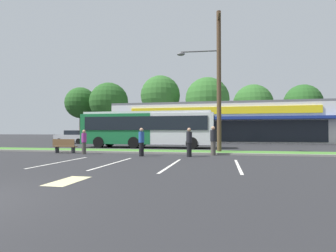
# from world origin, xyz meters

# --- Properties ---
(grass_median) EXTENTS (56.00, 2.20, 0.12)m
(grass_median) POSITION_xyz_m (0.00, 14.00, 0.06)
(grass_median) COLOR #427A2D
(grass_median) RESTS_ON ground_plane
(curb_lip) EXTENTS (56.00, 0.24, 0.12)m
(curb_lip) POSITION_xyz_m (0.00, 12.78, 0.06)
(curb_lip) COLOR gray
(curb_lip) RESTS_ON ground_plane
(parking_stripe_0) EXTENTS (0.12, 4.80, 0.01)m
(parking_stripe_0) POSITION_xyz_m (-2.03, 7.20, 0.00)
(parking_stripe_0) COLOR silver
(parking_stripe_0) RESTS_ON ground_plane
(parking_stripe_1) EXTENTS (0.12, 4.80, 0.01)m
(parking_stripe_1) POSITION_xyz_m (0.60, 7.21, 0.00)
(parking_stripe_1) COLOR silver
(parking_stripe_1) RESTS_ON ground_plane
(parking_stripe_2) EXTENTS (0.12, 4.80, 0.01)m
(parking_stripe_2) POSITION_xyz_m (3.34, 7.09, 0.00)
(parking_stripe_2) COLOR silver
(parking_stripe_2) RESTS_ON ground_plane
(parking_stripe_3) EXTENTS (0.12, 4.80, 0.01)m
(parking_stripe_3) POSITION_xyz_m (6.17, 7.43, 0.00)
(parking_stripe_3) COLOR silver
(parking_stripe_3) RESTS_ON ground_plane
(lot_arrow) EXTENTS (0.70, 1.60, 0.01)m
(lot_arrow) POSITION_xyz_m (1.06, 2.84, 0.00)
(lot_arrow) COLOR beige
(lot_arrow) RESTS_ON ground_plane
(storefront_building) EXTENTS (29.48, 14.81, 5.34)m
(storefront_building) POSITION_xyz_m (5.26, 36.73, 2.67)
(storefront_building) COLOR silver
(storefront_building) RESTS_ON ground_plane
(tree_far_left) EXTENTS (6.26, 6.26, 10.43)m
(tree_far_left) POSITION_xyz_m (-22.64, 44.97, 7.28)
(tree_far_left) COLOR #473323
(tree_far_left) RESTS_ON ground_plane
(tree_left) EXTENTS (7.21, 7.21, 10.67)m
(tree_left) POSITION_xyz_m (-15.42, 42.51, 7.05)
(tree_left) COLOR #473323
(tree_left) RESTS_ON ground_plane
(tree_mid_left) EXTENTS (7.26, 7.26, 11.79)m
(tree_mid_left) POSITION_xyz_m (-5.70, 43.49, 8.14)
(tree_mid_left) COLOR #473323
(tree_mid_left) RESTS_ON ground_plane
(tree_mid) EXTENTS (7.58, 7.58, 10.85)m
(tree_mid) POSITION_xyz_m (2.92, 42.17, 7.05)
(tree_mid) COLOR #473323
(tree_mid) RESTS_ON ground_plane
(tree_mid_right) EXTENTS (7.05, 7.05, 9.96)m
(tree_mid_right) POSITION_xyz_m (10.90, 45.82, 6.43)
(tree_mid_right) COLOR #473323
(tree_mid_right) RESTS_ON ground_plane
(tree_right) EXTENTS (6.37, 6.37, 9.62)m
(tree_right) POSITION_xyz_m (19.17, 45.59, 6.42)
(tree_right) COLOR #473323
(tree_right) RESTS_ON ground_plane
(utility_pole) EXTENTS (3.03, 2.40, 9.73)m
(utility_pole) POSITION_xyz_m (5.15, 14.18, 5.21)
(utility_pole) COLOR #4C3826
(utility_pole) RESTS_ON ground_plane
(city_bus) EXTENTS (12.02, 2.68, 3.25)m
(city_bus) POSITION_xyz_m (-1.17, 19.09, 1.77)
(city_bus) COLOR #196638
(city_bus) RESTS_ON ground_plane
(bus_stop_bench) EXTENTS (1.60, 0.45, 0.95)m
(bus_stop_bench) POSITION_xyz_m (-4.96, 12.00, 0.50)
(bus_stop_bench) COLOR brown
(bus_stop_bench) RESTS_ON ground_plane
(car_0) EXTENTS (4.14, 1.91, 1.60)m
(car_0) POSITION_xyz_m (-12.53, 25.54, 0.81)
(car_0) COLOR #B7B7BC
(car_0) RESTS_ON ground_plane
(car_2) EXTENTS (4.61, 2.02, 1.50)m
(car_2) POSITION_xyz_m (0.82, 25.50, 0.77)
(car_2) COLOR silver
(car_2) RESTS_ON ground_plane
(pedestrian_near_bench) EXTENTS (0.36, 0.36, 1.79)m
(pedestrian_near_bench) POSITION_xyz_m (4.95, 12.38, 0.90)
(pedestrian_near_bench) COLOR #47423D
(pedestrian_near_bench) RESTS_ON ground_plane
(pedestrian_by_pole) EXTENTS (0.32, 0.32, 1.57)m
(pedestrian_by_pole) POSITION_xyz_m (-3.28, 11.57, 0.79)
(pedestrian_by_pole) COLOR #47423D
(pedestrian_by_pole) RESTS_ON ground_plane
(pedestrian_mid) EXTENTS (0.34, 0.34, 1.67)m
(pedestrian_mid) POSITION_xyz_m (0.82, 10.88, 0.84)
(pedestrian_mid) COLOR black
(pedestrian_mid) RESTS_ON ground_plane
(pedestrian_far) EXTENTS (0.34, 0.34, 1.67)m
(pedestrian_far) POSITION_xyz_m (3.63, 11.06, 0.84)
(pedestrian_far) COLOR black
(pedestrian_far) RESTS_ON ground_plane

